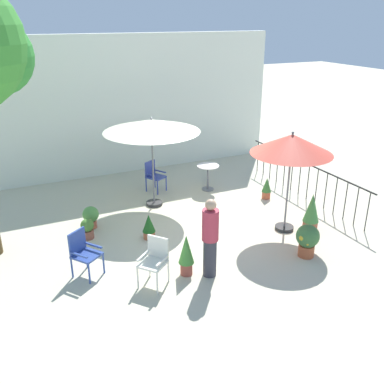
# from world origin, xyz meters

# --- Properties ---
(ground_plane) EXTENTS (60.00, 60.00, 0.00)m
(ground_plane) POSITION_xyz_m (0.00, 0.00, 0.00)
(ground_plane) COLOR beige
(villa_facade) EXTENTS (9.59, 0.30, 4.25)m
(villa_facade) POSITION_xyz_m (0.00, 4.26, 2.13)
(villa_facade) COLOR white
(villa_facade) RESTS_ON ground
(terrace_railing) EXTENTS (0.03, 4.99, 1.01)m
(terrace_railing) POSITION_xyz_m (3.57, -0.00, 0.68)
(terrace_railing) COLOR black
(terrace_railing) RESTS_ON ground
(patio_umbrella_0) EXTENTS (1.84, 1.84, 2.39)m
(patio_umbrella_0) POSITION_xyz_m (1.91, -1.42, 2.08)
(patio_umbrella_0) COLOR #2D2D2D
(patio_umbrella_0) RESTS_ON ground
(patio_umbrella_1) EXTENTS (2.47, 2.47, 2.39)m
(patio_umbrella_1) POSITION_xyz_m (-0.40, 1.24, 2.16)
(patio_umbrella_1) COLOR #2D2D2D
(patio_umbrella_1) RESTS_ON ground
(cafe_table_0) EXTENTS (0.64, 0.64, 0.75)m
(cafe_table_0) POSITION_xyz_m (1.40, 1.60, 0.51)
(cafe_table_0) COLOR silver
(cafe_table_0) RESTS_ON ground
(patio_chair_0) EXTENTS (0.65, 0.65, 0.93)m
(patio_chair_0) POSITION_xyz_m (-2.81, -1.34, 0.53)
(patio_chair_0) COLOR #2C4590
(patio_chair_0) RESTS_ON ground
(patio_chair_1) EXTENTS (0.65, 0.65, 0.93)m
(patio_chair_1) POSITION_xyz_m (-1.65, -2.21, 0.54)
(patio_chair_1) COLOR white
(patio_chair_1) RESTS_ON ground
(patio_chair_2) EXTENTS (0.60, 0.61, 0.87)m
(patio_chair_2) POSITION_xyz_m (-0.05, 2.21, 0.50)
(patio_chair_2) COLOR #34439A
(patio_chair_2) RESTS_ON ground
(potted_plant_0) EXTENTS (0.39, 0.39, 0.54)m
(potted_plant_0) POSITION_xyz_m (-2.24, 0.61, 0.30)
(potted_plant_0) COLOR #A4513A
(potted_plant_0) RESTS_ON ground
(potted_plant_1) EXTENTS (0.30, 0.30, 0.48)m
(potted_plant_1) POSITION_xyz_m (-2.43, 0.11, 0.25)
(potted_plant_1) COLOR brown
(potted_plant_1) RESTS_ON ground
(potted_plant_2) EXTENTS (0.50, 0.49, 0.72)m
(potted_plant_2) POSITION_xyz_m (1.58, -2.63, 0.41)
(potted_plant_2) COLOR #B15633
(potted_plant_2) RESTS_ON ground
(potted_plant_3) EXTENTS (0.31, 0.31, 0.87)m
(potted_plant_3) POSITION_xyz_m (-1.00, -2.19, 0.47)
(potted_plant_3) COLOR brown
(potted_plant_3) RESTS_ON ground
(potted_plant_4) EXTENTS (0.37, 0.37, 0.93)m
(potted_plant_4) POSITION_xyz_m (2.43, -1.72, 0.47)
(potted_plant_4) COLOR #A4553B
(potted_plant_4) RESTS_ON ground
(potted_plant_5) EXTENTS (0.30, 0.30, 0.59)m
(potted_plant_5) POSITION_xyz_m (-1.17, -0.48, 0.30)
(potted_plant_5) COLOR #C76240
(potted_plant_5) RESTS_ON ground
(potted_plant_6) EXTENTS (0.26, 0.26, 0.60)m
(potted_plant_6) POSITION_xyz_m (2.58, 0.33, 0.31)
(potted_plant_6) COLOR #BA5939
(potted_plant_6) RESTS_ON ground
(standing_person) EXTENTS (0.41, 0.41, 1.62)m
(standing_person) POSITION_xyz_m (-0.60, -2.40, 0.83)
(standing_person) COLOR #33333D
(standing_person) RESTS_ON ground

